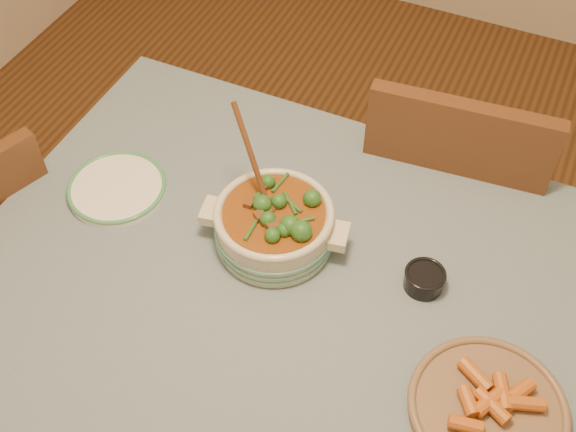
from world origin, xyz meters
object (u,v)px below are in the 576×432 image
object	(u,v)px
white_plate	(117,188)
condiment_bowl	(424,278)
stew_casserole	(274,223)
fried_plate	(488,407)
dining_table	(341,325)
chair_far	(447,192)

from	to	relation	value
white_plate	condiment_bowl	size ratio (longest dim) A/B	2.76
stew_casserole	fried_plate	bearing A→B (deg)	-20.73
white_plate	condiment_bowl	xyz separation A→B (m)	(0.75, 0.04, 0.02)
white_plate	fried_plate	xyz separation A→B (m)	(0.95, -0.19, 0.01)
dining_table	fried_plate	size ratio (longest dim) A/B	4.63
white_plate	condiment_bowl	bearing A→B (deg)	3.11
dining_table	fried_plate	xyz separation A→B (m)	(0.34, -0.12, 0.11)
stew_casserole	white_plate	world-z (taller)	stew_casserole
dining_table	chair_far	bearing A→B (deg)	81.42
white_plate	fried_plate	bearing A→B (deg)	-11.21
dining_table	chair_far	xyz separation A→B (m)	(0.09, 0.59, -0.12)
condiment_bowl	chair_far	xyz separation A→B (m)	(-0.05, 0.48, -0.24)
dining_table	fried_plate	bearing A→B (deg)	-19.25
condiment_bowl	dining_table	bearing A→B (deg)	-141.83
white_plate	fried_plate	size ratio (longest dim) A/B	0.86
stew_casserole	chair_far	bearing A→B (deg)	60.10
dining_table	chair_far	distance (m)	0.61
fried_plate	chair_far	size ratio (longest dim) A/B	0.38
white_plate	chair_far	size ratio (longest dim) A/B	0.32
stew_casserole	white_plate	xyz separation A→B (m)	(-0.41, -0.02, -0.06)
dining_table	condiment_bowl	bearing A→B (deg)	38.17
dining_table	white_plate	xyz separation A→B (m)	(-0.61, 0.07, 0.10)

